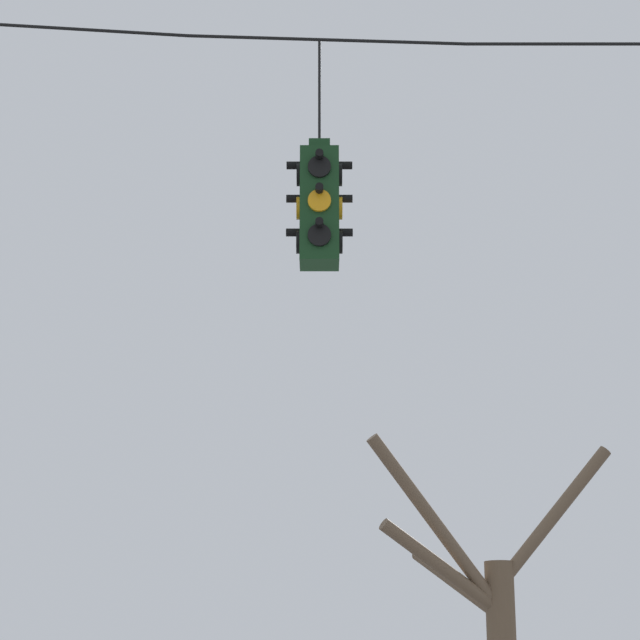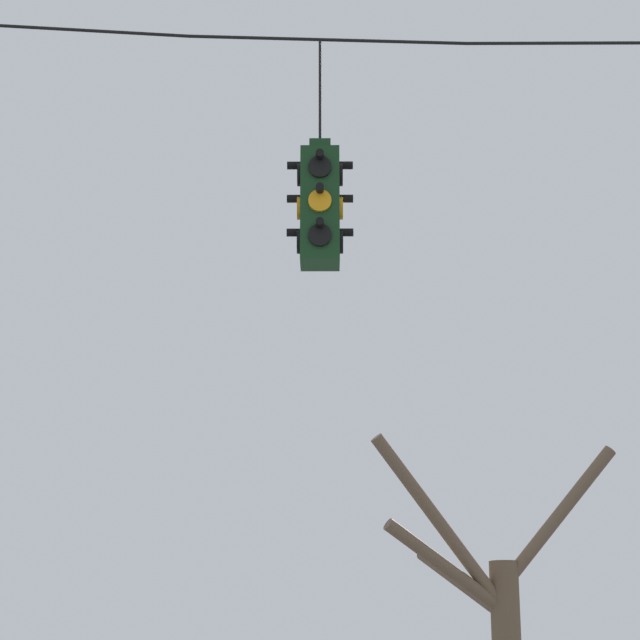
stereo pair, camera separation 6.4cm
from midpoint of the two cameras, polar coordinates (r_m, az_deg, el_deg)
The scene contains 3 objects.
span_wire at distance 11.95m, azimuth 12.74°, elevation 12.91°, with size 17.71×0.03×0.53m.
traffic_light_near_right_pole at distance 10.93m, azimuth -0.17°, elevation 5.24°, with size 0.58×0.58×2.15m.
bare_tree at distance 20.26m, azimuth 7.78°, elevation -13.79°, with size 4.03×2.61×5.53m.
Camera 1 is at (-2.60, -10.58, 1.88)m, focal length 70.00 mm.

